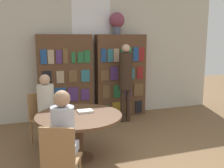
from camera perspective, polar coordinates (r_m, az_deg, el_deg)
name	(u,v)px	position (r m, az deg, el deg)	size (l,w,h in m)	color
wall_back	(91,53)	(6.17, -4.51, 6.71)	(6.40, 0.07, 3.00)	beige
bookshelf_left	(65,79)	(5.91, -10.11, 1.15)	(1.19, 0.34, 1.94)	brown
bookshelf_right	(120,76)	(6.24, 1.84, 1.79)	(1.19, 0.34, 1.94)	brown
flower_vase	(117,21)	(6.15, 1.08, 13.50)	(0.35, 0.35, 0.50)	#475166
reading_table	(79,121)	(4.07, -7.19, -8.06)	(1.32, 1.32, 0.72)	brown
chair_near_camera	(60,157)	(3.21, -11.18, -15.37)	(0.53, 0.53, 0.91)	olive
chair_left_side	(42,115)	(4.86, -14.99, -6.56)	(0.55, 0.55, 0.91)	olive
seated_reader_left	(47,105)	(4.66, -13.91, -4.48)	(0.41, 0.42, 1.26)	beige
seated_reader_right	(64,133)	(3.28, -10.42, -10.49)	(0.39, 0.42, 1.28)	#B2B7C6
librarian_standing	(126,75)	(5.74, 2.99, 1.94)	(0.29, 0.56, 1.73)	#332319
open_book_on_table	(85,111)	(4.15, -5.88, -5.89)	(0.24, 0.18, 0.03)	silver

